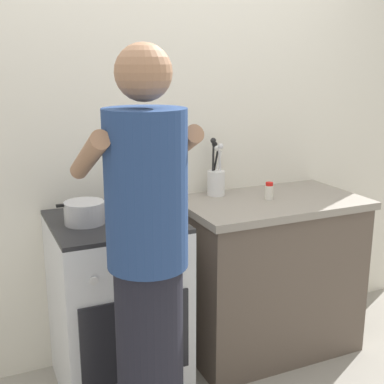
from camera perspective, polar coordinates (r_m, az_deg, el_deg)
ground at (r=2.85m, az=0.08°, el=-20.53°), size 6.00×6.00×0.00m
back_wall at (r=2.90m, az=-0.38°, el=6.79°), size 3.20×0.10×2.50m
countertop at (r=2.98m, az=8.66°, el=-9.12°), size 1.00×0.60×0.90m
stove_range at (r=2.64m, az=-8.38°, el=-12.40°), size 0.60×0.62×0.90m
pot at (r=2.42m, az=-11.97°, el=-2.26°), size 0.26×0.19×0.10m
mixing_bowl at (r=2.50m, az=-5.70°, el=-1.76°), size 0.28×0.28×0.08m
utensil_crock at (r=2.87m, az=2.72°, el=1.48°), size 0.10×0.10×0.33m
spice_bottle at (r=2.81m, az=8.65°, el=0.09°), size 0.04×0.04×0.10m
person at (r=1.94m, az=-4.99°, el=-9.22°), size 0.41×0.50×1.70m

